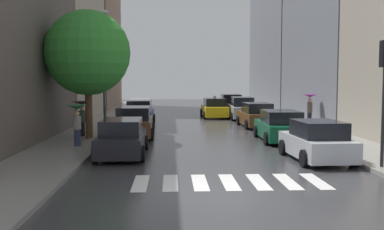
{
  "coord_description": "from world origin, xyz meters",
  "views": [
    {
      "loc": [
        -1.78,
        -11.86,
        3.13
      ],
      "look_at": [
        -0.49,
        14.96,
        1.0
      ],
      "focal_mm": 41.62,
      "sensor_mm": 36.0,
      "label": 1
    }
  ],
  "objects_px": {
    "parked_car_right_fourth": "(242,109)",
    "parked_car_left_third": "(140,113)",
    "parked_car_right_third": "(256,116)",
    "pedestrian_by_kerb": "(82,110)",
    "parked_car_right_second": "(280,127)",
    "pedestrian_near_tree": "(310,103)",
    "parked_car_right_fifth": "(231,105)",
    "taxi_midroad": "(214,108)",
    "pedestrian_far_side": "(77,117)",
    "parked_car_left_nearest": "(122,138)",
    "street_tree_left": "(88,53)",
    "lamp_post_left": "(104,62)",
    "parked_car_left_second": "(134,123)",
    "parked_car_right_nearest": "(317,142)"
  },
  "relations": [
    {
      "from": "parked_car_right_fourth",
      "to": "pedestrian_near_tree",
      "type": "distance_m",
      "value": 7.43
    },
    {
      "from": "parked_car_left_third",
      "to": "pedestrian_far_side",
      "type": "relative_size",
      "value": 2.45
    },
    {
      "from": "taxi_midroad",
      "to": "lamp_post_left",
      "type": "height_order",
      "value": "lamp_post_left"
    },
    {
      "from": "pedestrian_near_tree",
      "to": "pedestrian_far_side",
      "type": "relative_size",
      "value": 1.1
    },
    {
      "from": "parked_car_right_third",
      "to": "parked_car_left_second",
      "type": "bearing_deg",
      "value": 119.57
    },
    {
      "from": "parked_car_left_nearest",
      "to": "parked_car_left_third",
      "type": "relative_size",
      "value": 1.03
    },
    {
      "from": "parked_car_right_nearest",
      "to": "pedestrian_by_kerb",
      "type": "bearing_deg",
      "value": 54.06
    },
    {
      "from": "parked_car_right_third",
      "to": "pedestrian_by_kerb",
      "type": "xyz_separation_m",
      "value": [
        -10.37,
        -5.35,
        0.8
      ]
    },
    {
      "from": "pedestrian_by_kerb",
      "to": "pedestrian_far_side",
      "type": "height_order",
      "value": "pedestrian_by_kerb"
    },
    {
      "from": "pedestrian_by_kerb",
      "to": "parked_car_right_fifth",
      "type": "bearing_deg",
      "value": -78.5
    },
    {
      "from": "parked_car_left_third",
      "to": "pedestrian_near_tree",
      "type": "distance_m",
      "value": 11.52
    },
    {
      "from": "parked_car_left_nearest",
      "to": "parked_car_left_third",
      "type": "distance_m",
      "value": 12.76
    },
    {
      "from": "parked_car_right_second",
      "to": "taxi_midroad",
      "type": "bearing_deg",
      "value": 9.3
    },
    {
      "from": "parked_car_right_second",
      "to": "pedestrian_far_side",
      "type": "relative_size",
      "value": 2.5
    },
    {
      "from": "parked_car_right_third",
      "to": "pedestrian_near_tree",
      "type": "distance_m",
      "value": 3.54
    },
    {
      "from": "parked_car_left_nearest",
      "to": "pedestrian_near_tree",
      "type": "bearing_deg",
      "value": -47.76
    },
    {
      "from": "taxi_midroad",
      "to": "parked_car_right_third",
      "type": "bearing_deg",
      "value": -165.37
    },
    {
      "from": "parked_car_left_nearest",
      "to": "parked_car_right_fourth",
      "type": "bearing_deg",
      "value": -25.12
    },
    {
      "from": "parked_car_right_second",
      "to": "pedestrian_far_side",
      "type": "bearing_deg",
      "value": 104.25
    },
    {
      "from": "parked_car_left_third",
      "to": "pedestrian_by_kerb",
      "type": "relative_size",
      "value": 2.44
    },
    {
      "from": "parked_car_right_nearest",
      "to": "pedestrian_near_tree",
      "type": "distance_m",
      "value": 12.23
    },
    {
      "from": "parked_car_right_fifth",
      "to": "parked_car_right_second",
      "type": "bearing_deg",
      "value": -178.23
    },
    {
      "from": "parked_car_right_second",
      "to": "parked_car_right_fifth",
      "type": "relative_size",
      "value": 0.98
    },
    {
      "from": "taxi_midroad",
      "to": "lamp_post_left",
      "type": "distance_m",
      "value": 13.66
    },
    {
      "from": "parked_car_right_nearest",
      "to": "pedestrian_far_side",
      "type": "distance_m",
      "value": 10.42
    },
    {
      "from": "parked_car_right_fourth",
      "to": "pedestrian_by_kerb",
      "type": "xyz_separation_m",
      "value": [
        -10.37,
        -11.38,
        0.74
      ]
    },
    {
      "from": "parked_car_left_nearest",
      "to": "pedestrian_far_side",
      "type": "relative_size",
      "value": 2.52
    },
    {
      "from": "pedestrian_far_side",
      "to": "lamp_post_left",
      "type": "bearing_deg",
      "value": -37.98
    },
    {
      "from": "parked_car_right_third",
      "to": "street_tree_left",
      "type": "relative_size",
      "value": 0.69
    },
    {
      "from": "parked_car_left_nearest",
      "to": "pedestrian_far_side",
      "type": "xyz_separation_m",
      "value": [
        -2.21,
        1.84,
        0.74
      ]
    },
    {
      "from": "parked_car_left_third",
      "to": "parked_car_right_third",
      "type": "height_order",
      "value": "parked_car_left_third"
    },
    {
      "from": "parked_car_left_nearest",
      "to": "parked_car_right_second",
      "type": "relative_size",
      "value": 1.01
    },
    {
      "from": "parked_car_right_fourth",
      "to": "parked_car_left_third",
      "type": "bearing_deg",
      "value": 119.8
    },
    {
      "from": "parked_car_left_nearest",
      "to": "taxi_midroad",
      "type": "distance_m",
      "value": 19.14
    },
    {
      "from": "parked_car_left_nearest",
      "to": "parked_car_right_second",
      "type": "bearing_deg",
      "value": -62.37
    },
    {
      "from": "parked_car_right_fourth",
      "to": "parked_car_right_nearest",
      "type": "bearing_deg",
      "value": -177.76
    },
    {
      "from": "pedestrian_far_side",
      "to": "lamp_post_left",
      "type": "xyz_separation_m",
      "value": [
        0.44,
        5.47,
        2.66
      ]
    },
    {
      "from": "parked_car_left_nearest",
      "to": "parked_car_right_fifth",
      "type": "bearing_deg",
      "value": -19.36
    },
    {
      "from": "parked_car_right_second",
      "to": "pedestrian_near_tree",
      "type": "relative_size",
      "value": 2.27
    },
    {
      "from": "parked_car_right_nearest",
      "to": "taxi_midroad",
      "type": "height_order",
      "value": "taxi_midroad"
    },
    {
      "from": "parked_car_left_nearest",
      "to": "parked_car_right_nearest",
      "type": "height_order",
      "value": "parked_car_right_nearest"
    },
    {
      "from": "lamp_post_left",
      "to": "pedestrian_far_side",
      "type": "bearing_deg",
      "value": -94.64
    },
    {
      "from": "parked_car_right_nearest",
      "to": "pedestrian_far_side",
      "type": "xyz_separation_m",
      "value": [
        -9.87,
        3.29,
        0.73
      ]
    },
    {
      "from": "parked_car_left_second",
      "to": "parked_car_right_fifth",
      "type": "distance_m",
      "value": 17.66
    },
    {
      "from": "parked_car_left_third",
      "to": "pedestrian_far_side",
      "type": "distance_m",
      "value": 11.13
    },
    {
      "from": "parked_car_right_third",
      "to": "pedestrian_near_tree",
      "type": "height_order",
      "value": "pedestrian_near_tree"
    },
    {
      "from": "parked_car_left_third",
      "to": "parked_car_right_fifth",
      "type": "bearing_deg",
      "value": -38.93
    },
    {
      "from": "parked_car_right_nearest",
      "to": "street_tree_left",
      "type": "height_order",
      "value": "street_tree_left"
    },
    {
      "from": "parked_car_left_second",
      "to": "parked_car_right_fifth",
      "type": "bearing_deg",
      "value": -26.25
    },
    {
      "from": "parked_car_right_fifth",
      "to": "street_tree_left",
      "type": "xyz_separation_m",
      "value": [
        -9.67,
        -17.48,
        3.64
      ]
    }
  ]
}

